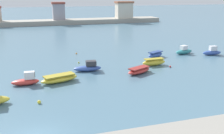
# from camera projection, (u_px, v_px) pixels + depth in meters

# --- Properties ---
(moored_boat_2) EXTENTS (3.46, 1.46, 1.69)m
(moored_boat_2) POSITION_uv_depth(u_px,v_px,m) (26.00, 81.00, 32.97)
(moored_boat_2) COLOR #C63833
(moored_boat_2) RESTS_ON ground
(moored_boat_3) EXTENTS (5.25, 3.01, 0.98)m
(moored_boat_3) POSITION_uv_depth(u_px,v_px,m) (59.00, 79.00, 34.02)
(moored_boat_3) COLOR yellow
(moored_boat_3) RESTS_ON ground
(moored_boat_4) EXTENTS (4.24, 1.84, 1.54)m
(moored_boat_4) POSITION_uv_depth(u_px,v_px,m) (88.00, 67.00, 38.77)
(moored_boat_4) COLOR #3856A8
(moored_boat_4) RESTS_ON ground
(moored_boat_5) EXTENTS (4.37, 3.09, 0.91)m
(moored_boat_5) POSITION_uv_depth(u_px,v_px,m) (139.00, 70.00, 37.65)
(moored_boat_5) COLOR #C63833
(moored_boat_5) RESTS_ON ground
(moored_boat_6) EXTENTS (3.96, 1.35, 1.13)m
(moored_boat_6) POSITION_uv_depth(u_px,v_px,m) (154.00, 62.00, 41.74)
(moored_boat_6) COLOR yellow
(moored_boat_6) RESTS_ON ground
(moored_boat_7) EXTENTS (3.74, 2.67, 1.05)m
(moored_boat_7) POSITION_uv_depth(u_px,v_px,m) (155.00, 55.00, 46.90)
(moored_boat_7) COLOR #3856A8
(moored_boat_7) RESTS_ON ground
(moored_boat_8) EXTENTS (4.14, 2.29, 1.62)m
(moored_boat_8) POSITION_uv_depth(u_px,v_px,m) (184.00, 51.00, 49.56)
(moored_boat_8) COLOR teal
(moored_boat_8) RESTS_ON ground
(moored_boat_9) EXTENTS (3.76, 1.57, 1.69)m
(moored_boat_9) POSITION_uv_depth(u_px,v_px,m) (212.00, 52.00, 48.70)
(moored_boat_9) COLOR #3856A8
(moored_boat_9) RESTS_ON ground
(mooring_buoy_0) EXTENTS (0.29, 0.29, 0.29)m
(mooring_buoy_0) POSITION_uv_depth(u_px,v_px,m) (76.00, 53.00, 49.45)
(mooring_buoy_0) COLOR orange
(mooring_buoy_0) RESTS_ON ground
(mooring_buoy_2) EXTENTS (0.38, 0.38, 0.38)m
(mooring_buoy_2) POSITION_uv_depth(u_px,v_px,m) (39.00, 102.00, 27.46)
(mooring_buoy_2) COLOR yellow
(mooring_buoy_2) RESTS_ON ground
(mooring_buoy_3) EXTENTS (0.26, 0.26, 0.26)m
(mooring_buoy_3) POSITION_uv_depth(u_px,v_px,m) (79.00, 63.00, 43.06)
(mooring_buoy_3) COLOR yellow
(mooring_buoy_3) RESTS_ON ground
(mooring_buoy_4) EXTENTS (0.30, 0.30, 0.30)m
(mooring_buoy_4) POSITION_uv_depth(u_px,v_px,m) (170.00, 66.00, 40.68)
(mooring_buoy_4) COLOR red
(mooring_buoy_4) RESTS_ON ground
(distant_shoreline) EXTENTS (96.50, 7.57, 7.99)m
(distant_shoreline) POSITION_uv_depth(u_px,v_px,m) (39.00, 20.00, 93.18)
(distant_shoreline) COLOR #9E998C
(distant_shoreline) RESTS_ON ground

